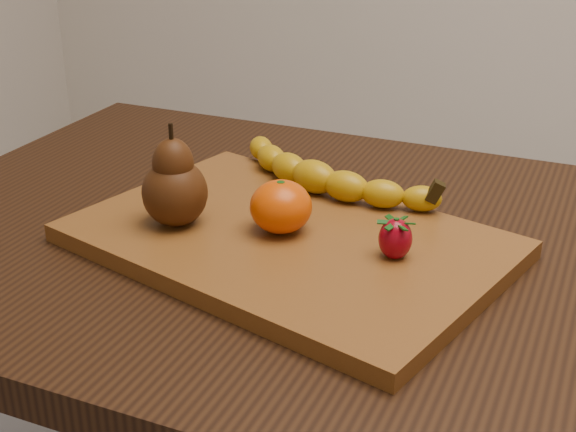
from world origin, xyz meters
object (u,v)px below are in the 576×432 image
at_px(table, 309,309).
at_px(mandarin, 281,207).
at_px(cutting_board, 288,241).
at_px(pear, 174,175).

bearing_deg(table, mandarin, -112.96).
bearing_deg(table, cutting_board, -100.81).
bearing_deg(table, pear, -152.66).
height_order(table, mandarin, mandarin).
bearing_deg(cutting_board, mandarin, -177.34).
xyz_separation_m(table, mandarin, (-0.02, -0.04, 0.15)).
distance_m(table, pear, 0.23).
xyz_separation_m(cutting_board, pear, (-0.12, -0.03, 0.07)).
height_order(cutting_board, mandarin, mandarin).
relative_size(pear, mandarin, 1.67).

